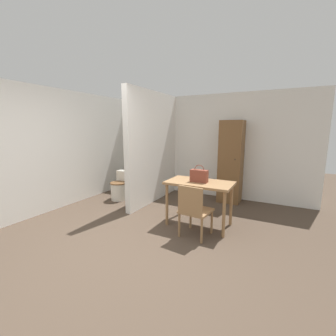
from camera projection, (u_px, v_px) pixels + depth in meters
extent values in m
plane|color=#4C3D30|center=(113.00, 253.00, 3.08)|extent=(16.00, 16.00, 0.00)
cube|color=white|center=(199.00, 146.00, 5.77)|extent=(5.46, 0.12, 2.50)
cube|color=white|center=(83.00, 147.00, 5.34)|extent=(0.12, 4.27, 2.50)
cube|color=white|center=(154.00, 148.00, 5.16)|extent=(0.12, 2.02, 2.50)
cube|color=#997047|center=(200.00, 183.00, 3.86)|extent=(1.12, 0.63, 0.04)
cylinder|color=#997047|center=(167.00, 205.00, 3.93)|extent=(0.05, 0.05, 0.75)
cylinder|color=#997047|center=(224.00, 215.00, 3.47)|extent=(0.05, 0.05, 0.75)
cylinder|color=#997047|center=(179.00, 197.00, 4.38)|extent=(0.05, 0.05, 0.75)
cylinder|color=#997047|center=(231.00, 205.00, 3.92)|extent=(0.05, 0.05, 0.75)
cube|color=#997047|center=(196.00, 211.00, 3.55)|extent=(0.48, 0.48, 0.04)
cube|color=#997047|center=(190.00, 200.00, 3.34)|extent=(0.40, 0.07, 0.42)
cylinder|color=#997047|center=(191.00, 217.00, 3.84)|extent=(0.04, 0.04, 0.39)
cylinder|color=#997047|center=(212.00, 222.00, 3.64)|extent=(0.04, 0.04, 0.39)
cylinder|color=#997047|center=(179.00, 225.00, 3.53)|extent=(0.04, 0.04, 0.39)
cylinder|color=#997047|center=(202.00, 231.00, 3.32)|extent=(0.04, 0.04, 0.39)
cylinder|color=silver|center=(119.00, 192.00, 5.37)|extent=(0.37, 0.37, 0.40)
cylinder|color=brown|center=(118.00, 183.00, 5.33)|extent=(0.39, 0.39, 0.02)
cube|color=silver|center=(125.00, 176.00, 5.53)|extent=(0.38, 0.18, 0.26)
cube|color=brown|center=(199.00, 176.00, 3.82)|extent=(0.29, 0.13, 0.21)
torus|color=brown|center=(199.00, 170.00, 3.80)|extent=(0.17, 0.01, 0.17)
cube|color=brown|center=(231.00, 162.00, 5.14)|extent=(0.50, 0.48, 1.87)
sphere|color=black|center=(235.00, 160.00, 4.84)|extent=(0.02, 0.02, 0.02)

